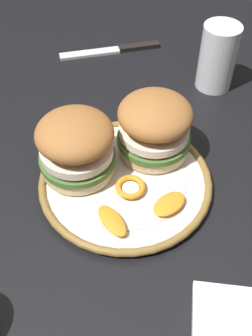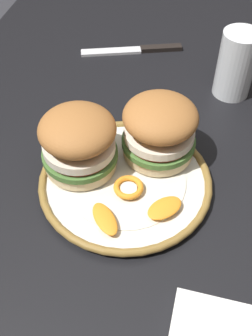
% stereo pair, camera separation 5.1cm
% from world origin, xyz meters
% --- Properties ---
extents(ground_plane, '(8.00, 8.00, 0.00)m').
position_xyz_m(ground_plane, '(0.00, 0.00, 0.00)').
color(ground_plane, '#333338').
extents(dining_table, '(1.36, 0.82, 0.74)m').
position_xyz_m(dining_table, '(0.00, 0.00, 0.64)').
color(dining_table, black).
rests_on(dining_table, ground).
extents(dinner_plate, '(0.27, 0.27, 0.02)m').
position_xyz_m(dinner_plate, '(0.07, 0.00, 0.75)').
color(dinner_plate, silver).
rests_on(dinner_plate, dining_table).
extents(sandwich_half_left, '(0.15, 0.15, 0.10)m').
position_xyz_m(sandwich_half_left, '(0.06, -0.07, 0.81)').
color(sandwich_half_left, beige).
rests_on(sandwich_half_left, dinner_plate).
extents(sandwich_half_right, '(0.14, 0.14, 0.10)m').
position_xyz_m(sandwich_half_right, '(0.01, 0.04, 0.81)').
color(sandwich_half_right, beige).
rests_on(sandwich_half_right, dinner_plate).
extents(orange_peel_curled, '(0.05, 0.05, 0.01)m').
position_xyz_m(orange_peel_curled, '(0.10, 0.01, 0.76)').
color(orange_peel_curled, orange).
rests_on(orange_peel_curled, dinner_plate).
extents(orange_peel_strip_long, '(0.06, 0.06, 0.01)m').
position_xyz_m(orange_peel_strip_long, '(0.12, 0.07, 0.76)').
color(orange_peel_strip_long, orange).
rests_on(orange_peel_strip_long, dinner_plate).
extents(orange_peel_strip_short, '(0.06, 0.06, 0.01)m').
position_xyz_m(orange_peel_strip_short, '(0.16, -0.01, 0.76)').
color(orange_peel_strip_short, orange).
rests_on(orange_peel_strip_short, dinner_plate).
extents(drinking_glass, '(0.07, 0.07, 0.13)m').
position_xyz_m(drinking_glass, '(-0.20, 0.15, 0.80)').
color(drinking_glass, white).
rests_on(drinking_glass, dining_table).
extents(table_knife, '(0.09, 0.22, 0.01)m').
position_xyz_m(table_knife, '(-0.30, -0.05, 0.75)').
color(table_knife, silver).
rests_on(table_knife, dining_table).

